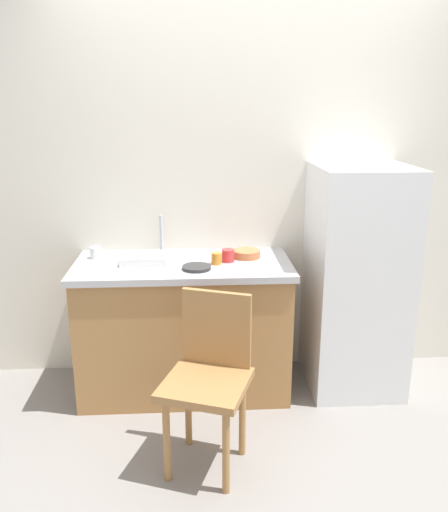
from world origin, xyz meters
TOP-DOWN VIEW (x-y plane):
  - ground_plane at (0.00, 0.00)m, footprint 8.00×8.00m
  - back_wall at (0.00, 1.00)m, footprint 4.80×0.10m
  - cabinet_base at (-0.43, 0.65)m, footprint 1.28×0.60m
  - countertop at (-0.43, 0.65)m, footprint 1.32×0.64m
  - faucet at (-0.57, 0.90)m, footprint 0.02×0.02m
  - refrigerator at (0.66, 0.65)m, footprint 0.57×0.60m
  - chair at (-0.30, -0.09)m, footprint 0.51×0.51m
  - dish_tray at (-0.67, 0.66)m, footprint 0.28×0.20m
  - terracotta_bowl at (-0.03, 0.73)m, footprint 0.17×0.17m
  - hotplate at (-0.35, 0.51)m, footprint 0.17×0.17m
  - cup_red at (-0.16, 0.65)m, footprint 0.08×0.08m
  - cup_white at (-0.98, 0.77)m, footprint 0.07×0.07m
  - cup_orange at (-0.23, 0.60)m, footprint 0.06×0.06m

SIDE VIEW (x-z plane):
  - ground_plane at x=0.00m, z-range 0.00..0.00m
  - cabinet_base at x=-0.43m, z-range 0.00..0.81m
  - chair at x=-0.30m, z-range 0.05..0.94m
  - refrigerator at x=0.66m, z-range 0.00..1.43m
  - countertop at x=-0.43m, z-range 0.81..0.85m
  - hotplate at x=-0.35m, z-range 0.85..0.87m
  - terracotta_bowl at x=-0.03m, z-range 0.85..0.90m
  - dish_tray at x=-0.67m, z-range 0.85..0.90m
  - cup_orange at x=-0.23m, z-range 0.85..0.92m
  - cup_white at x=-0.98m, z-range 0.85..0.93m
  - cup_red at x=-0.16m, z-range 0.85..0.93m
  - faucet at x=-0.57m, z-range 0.85..1.10m
  - back_wall at x=0.00m, z-range 0.00..2.47m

